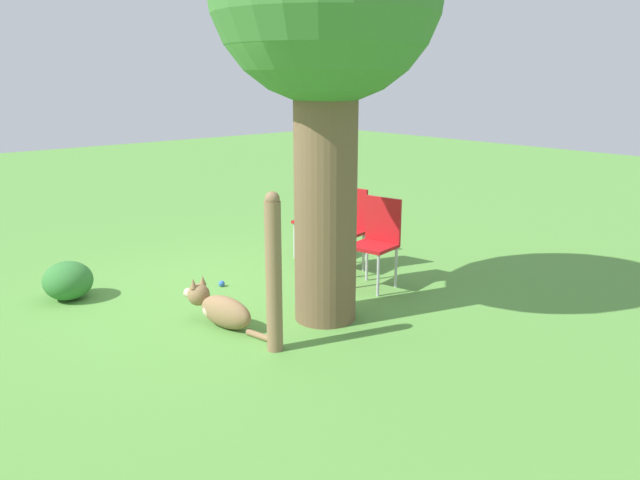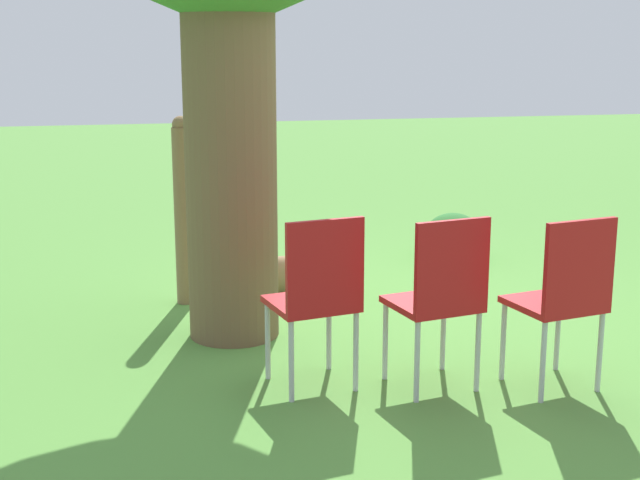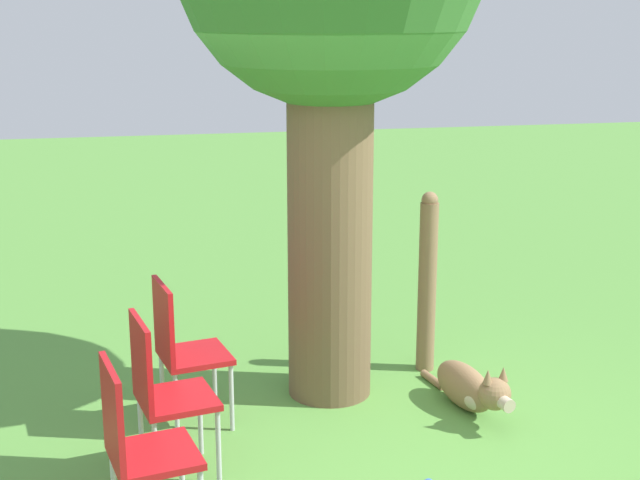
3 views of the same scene
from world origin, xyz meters
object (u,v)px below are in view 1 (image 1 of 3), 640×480
(fence_post, at_px, (274,272))
(red_chair_1, at_px, (346,224))
(red_chair_0, at_px, (319,213))
(tennis_ball, at_px, (222,284))
(oak_tree, at_px, (326,3))
(dog, at_px, (219,309))
(red_chair_2, at_px, (377,236))

(fence_post, relative_size, red_chair_1, 1.39)
(red_chair_0, distance_m, tennis_ball, 1.69)
(oak_tree, relative_size, dog, 3.73)
(dog, relative_size, tennis_ball, 15.87)
(fence_post, xyz_separation_m, red_chair_0, (-2.14, -1.88, -0.12))
(fence_post, relative_size, red_chair_2, 1.39)
(oak_tree, relative_size, red_chair_2, 4.10)
(fence_post, distance_m, red_chair_1, 2.35)
(red_chair_2, xyz_separation_m, tennis_ball, (1.30, -1.11, -0.53))
(fence_post, relative_size, red_chair_0, 1.39)
(red_chair_2, bearing_deg, tennis_ball, -51.60)
(red_chair_0, relative_size, tennis_ball, 14.42)
(tennis_ball, bearing_deg, fence_post, 72.22)
(dog, distance_m, red_chair_0, 2.50)
(dog, distance_m, red_chair_2, 1.96)
(red_chair_1, bearing_deg, red_chair_2, 65.97)
(oak_tree, height_order, dog, oak_tree)
(red_chair_1, xyz_separation_m, tennis_ball, (1.45, -0.46, -0.53))
(oak_tree, distance_m, tennis_ball, 3.17)
(oak_tree, bearing_deg, red_chair_2, -162.59)
(dog, bearing_deg, oak_tree, -131.70)
(red_chair_0, bearing_deg, dog, 15.67)
(red_chair_0, xyz_separation_m, tennis_ball, (1.60, 0.19, -0.53))
(dog, xyz_separation_m, red_chair_2, (-1.91, 0.18, 0.40))
(fence_post, bearing_deg, oak_tree, -162.17)
(red_chair_1, xyz_separation_m, red_chair_2, (0.15, 0.65, 0.00))
(oak_tree, height_order, fence_post, oak_tree)
(red_chair_1, height_order, red_chair_2, same)
(oak_tree, xyz_separation_m, red_chair_2, (-1.05, -0.33, -2.29))
(fence_post, bearing_deg, red_chair_1, -148.23)
(red_chair_1, distance_m, red_chair_2, 0.67)
(oak_tree, bearing_deg, red_chair_1, -140.72)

